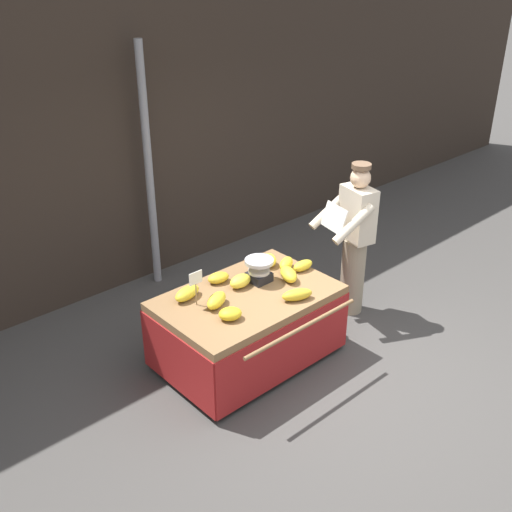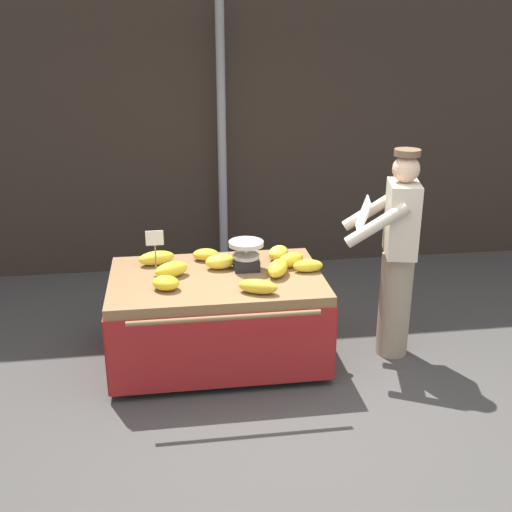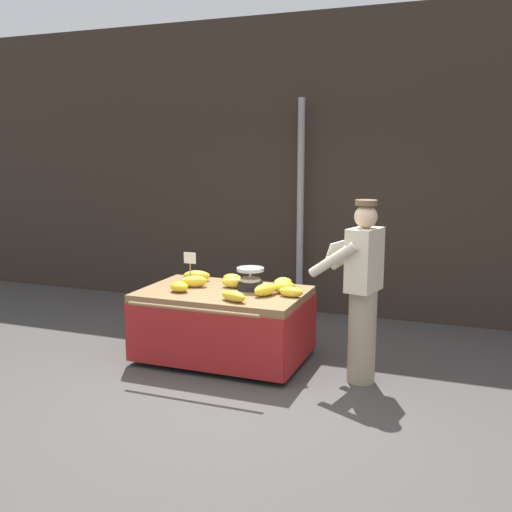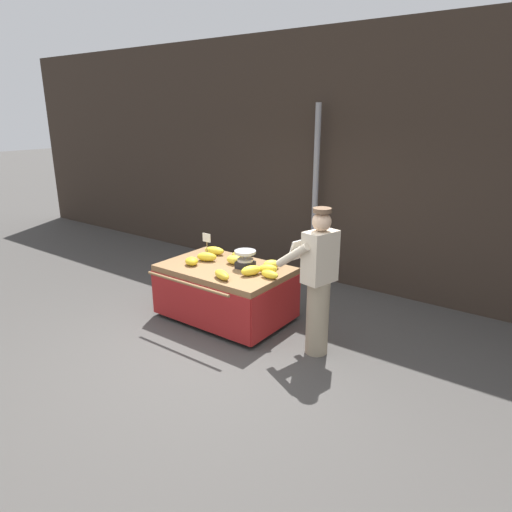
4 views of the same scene
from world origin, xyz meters
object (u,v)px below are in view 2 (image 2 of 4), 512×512
at_px(banana_bunch_5, 258,286).
at_px(banana_bunch_1, 291,260).
at_px(banana_cart, 217,299).
at_px(street_pole, 222,146).
at_px(weighing_scale, 246,255).
at_px(banana_bunch_7, 278,253).
at_px(price_sign, 155,242).
at_px(vendor_person, 397,254).
at_px(banana_bunch_9, 166,283).
at_px(banana_bunch_2, 171,270).
at_px(banana_bunch_4, 308,266).
at_px(banana_bunch_3, 157,258).
at_px(banana_bunch_0, 278,268).
at_px(banana_bunch_8, 220,261).
at_px(banana_bunch_6, 206,255).

bearing_deg(banana_bunch_5, banana_bunch_1, 54.99).
bearing_deg(banana_cart, street_pole, 83.01).
bearing_deg(weighing_scale, banana_bunch_5, -87.41).
bearing_deg(banana_bunch_7, price_sign, -173.39).
bearing_deg(banana_bunch_1, vendor_person, -13.41).
relative_size(weighing_scale, vendor_person, 0.16).
bearing_deg(banana_bunch_5, banana_bunch_9, 166.23).
height_order(banana_bunch_2, banana_bunch_4, banana_bunch_2).
bearing_deg(banana_bunch_3, banana_bunch_0, -22.02).
bearing_deg(banana_bunch_0, vendor_person, -1.38).
relative_size(weighing_scale, price_sign, 0.82).
height_order(banana_bunch_3, banana_bunch_9, banana_bunch_3).
bearing_deg(banana_bunch_2, street_pole, 72.99).
bearing_deg(banana_bunch_8, vendor_person, -9.80).
xyz_separation_m(banana_bunch_5, banana_bunch_7, (0.27, 0.67, 0.01)).
bearing_deg(banana_bunch_3, price_sign, -91.22).
bearing_deg(price_sign, banana_bunch_7, 6.61).
bearing_deg(banana_bunch_1, banana_bunch_6, 159.35).
bearing_deg(vendor_person, banana_bunch_6, 163.25).
distance_m(weighing_scale, banana_bunch_1, 0.37).
distance_m(banana_cart, banana_bunch_8, 0.31).
relative_size(street_pole, price_sign, 8.28).
bearing_deg(vendor_person, banana_bunch_2, 176.26).
height_order(banana_cart, banana_bunch_8, banana_bunch_8).
xyz_separation_m(weighing_scale, banana_bunch_6, (-0.31, 0.25, -0.07)).
distance_m(street_pole, banana_bunch_2, 2.08).
relative_size(weighing_scale, banana_bunch_1, 1.18).
height_order(banana_bunch_3, vendor_person, vendor_person).
relative_size(banana_bunch_5, banana_bunch_7, 1.41).
bearing_deg(banana_bunch_0, street_pole, 96.93).
relative_size(banana_cart, banana_bunch_9, 8.22).
bearing_deg(banana_bunch_0, banana_bunch_2, 173.54).
xyz_separation_m(banana_bunch_9, vendor_person, (1.83, 0.13, 0.08)).
relative_size(street_pole, vendor_person, 1.64).
bearing_deg(street_pole, banana_bunch_0, -83.07).
relative_size(weighing_scale, banana_bunch_6, 1.27).
xyz_separation_m(street_pole, banana_bunch_4, (0.49, -1.95, -0.62)).
xyz_separation_m(weighing_scale, banana_bunch_4, (0.48, -0.13, -0.07)).
xyz_separation_m(banana_bunch_0, banana_bunch_4, (0.25, 0.05, -0.01)).
distance_m(banana_bunch_2, banana_bunch_5, 0.74).
xyz_separation_m(banana_bunch_1, banana_bunch_6, (-0.67, 0.25, -0.01)).
relative_size(banana_bunch_5, vendor_person, 0.17).
bearing_deg(banana_bunch_8, banana_cart, -106.41).
xyz_separation_m(banana_bunch_2, banana_bunch_9, (-0.05, -0.25, -0.01)).
distance_m(banana_bunch_1, banana_bunch_6, 0.72).
distance_m(banana_bunch_3, vendor_person, 1.94).
bearing_deg(vendor_person, street_pole, 120.70).
xyz_separation_m(banana_bunch_6, banana_bunch_7, (0.60, -0.08, 0.01)).
height_order(banana_bunch_0, banana_bunch_6, banana_bunch_0).
height_order(banana_bunch_5, banana_bunch_8, banana_bunch_8).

